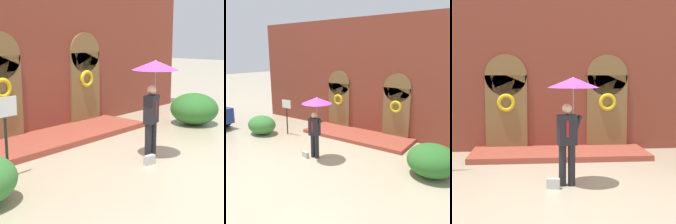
# 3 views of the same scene
# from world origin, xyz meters

# --- Properties ---
(ground_plane) EXTENTS (80.00, 80.00, 0.00)m
(ground_plane) POSITION_xyz_m (0.00, 0.00, 0.00)
(ground_plane) COLOR tan
(building_facade) EXTENTS (14.00, 2.30, 5.60)m
(building_facade) POSITION_xyz_m (-0.00, 4.15, 2.68)
(building_facade) COLOR brown
(building_facade) RESTS_ON ground
(person_with_umbrella) EXTENTS (1.10, 1.10, 2.36)m
(person_with_umbrella) POSITION_xyz_m (0.04, 0.07, 1.91)
(person_with_umbrella) COLOR black
(person_with_umbrella) RESTS_ON ground
(handbag) EXTENTS (0.30, 0.17, 0.22)m
(handbag) POSITION_xyz_m (-0.38, -0.13, 0.11)
(handbag) COLOR #B7B7B2
(handbag) RESTS_ON ground
(sign_post) EXTENTS (0.56, 0.06, 1.72)m
(sign_post) POSITION_xyz_m (-3.06, 1.52, 1.16)
(sign_post) COLOR black
(sign_post) RESTS_ON ground
(shrub_right) EXTENTS (1.60, 1.59, 1.05)m
(shrub_right) POSITION_xyz_m (4.00, 1.15, 0.53)
(shrub_right) COLOR #2D6B28
(shrub_right) RESTS_ON ground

